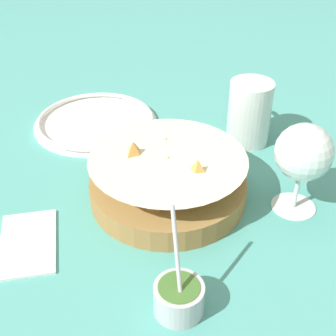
{
  "coord_description": "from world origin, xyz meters",
  "views": [
    {
      "loc": [
        -0.52,
        0.08,
        0.45
      ],
      "look_at": [
        0.04,
        -0.03,
        0.06
      ],
      "focal_mm": 50.0,
      "sensor_mm": 36.0,
      "label": 1
    }
  ],
  "objects_px": {
    "sauce_cup": "(182,296)",
    "wine_glass": "(303,155)",
    "food_basket": "(167,180)",
    "beer_mug": "(249,114)",
    "side_plate": "(96,121)"
  },
  "relations": [
    {
      "from": "food_basket",
      "to": "sauce_cup",
      "type": "height_order",
      "value": "sauce_cup"
    },
    {
      "from": "food_basket",
      "to": "beer_mug",
      "type": "xyz_separation_m",
      "value": [
        0.14,
        -0.18,
        0.02
      ]
    },
    {
      "from": "wine_glass",
      "to": "beer_mug",
      "type": "bearing_deg",
      "value": 2.26
    },
    {
      "from": "sauce_cup",
      "to": "side_plate",
      "type": "distance_m",
      "value": 0.46
    },
    {
      "from": "sauce_cup",
      "to": "wine_glass",
      "type": "xyz_separation_m",
      "value": [
        0.15,
        -0.21,
        0.07
      ]
    },
    {
      "from": "wine_glass",
      "to": "food_basket",
      "type": "bearing_deg",
      "value": 72.21
    },
    {
      "from": "food_basket",
      "to": "sauce_cup",
      "type": "xyz_separation_m",
      "value": [
        -0.21,
        0.02,
        -0.01
      ]
    },
    {
      "from": "wine_glass",
      "to": "side_plate",
      "type": "distance_m",
      "value": 0.42
    },
    {
      "from": "food_basket",
      "to": "wine_glass",
      "type": "height_order",
      "value": "wine_glass"
    },
    {
      "from": "beer_mug",
      "to": "sauce_cup",
      "type": "bearing_deg",
      "value": 150.3
    },
    {
      "from": "sauce_cup",
      "to": "wine_glass",
      "type": "height_order",
      "value": "wine_glass"
    },
    {
      "from": "sauce_cup",
      "to": "beer_mug",
      "type": "bearing_deg",
      "value": -29.7
    },
    {
      "from": "wine_glass",
      "to": "beer_mug",
      "type": "distance_m",
      "value": 0.2
    },
    {
      "from": "sauce_cup",
      "to": "wine_glass",
      "type": "bearing_deg",
      "value": -53.77
    },
    {
      "from": "food_basket",
      "to": "wine_glass",
      "type": "xyz_separation_m",
      "value": [
        -0.06,
        -0.18,
        0.06
      ]
    }
  ]
}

